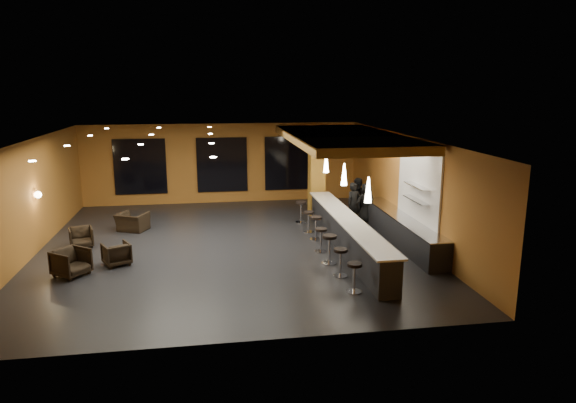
{
  "coord_description": "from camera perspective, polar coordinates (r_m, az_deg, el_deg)",
  "views": [
    {
      "loc": [
        -0.64,
        -16.11,
        5.12
      ],
      "look_at": [
        2.0,
        0.5,
        1.3
      ],
      "focal_mm": 32.0,
      "sensor_mm": 36.0,
      "label": 1
    }
  ],
  "objects": [
    {
      "name": "pendant_2",
      "position": [
        18.82,
        4.26,
        4.29
      ],
      "size": [
        0.2,
        0.2,
        0.7
      ],
      "primitive_type": "cone",
      "color": "white",
      "rests_on": "wood_soffit"
    },
    {
      "name": "pendant_0",
      "position": [
        14.07,
        8.91,
        1.28
      ],
      "size": [
        0.2,
        0.2,
        0.7
      ],
      "primitive_type": "cone",
      "color": "white",
      "rests_on": "wood_soffit"
    },
    {
      "name": "bar_counter",
      "position": [
        16.38,
        6.55,
        -3.68
      ],
      "size": [
        0.6,
        8.0,
        1.0
      ],
      "primitive_type": "cube",
      "color": "black",
      "rests_on": "floor"
    },
    {
      "name": "tile_backsplash",
      "position": [
        16.78,
        14.31,
        1.68
      ],
      "size": [
        0.06,
        3.2,
        2.4
      ],
      "primitive_type": "cube",
      "color": "white",
      "rests_on": "wall_right"
    },
    {
      "name": "bar_stool_4",
      "position": [
        17.33,
        3.12,
        -2.62
      ],
      "size": [
        0.41,
        0.41,
        0.81
      ],
      "rotation": [
        0.0,
        0.0,
        0.39
      ],
      "color": "silver",
      "rests_on": "floor"
    },
    {
      "name": "window_left",
      "position": [
        22.99,
        -16.1,
        3.74
      ],
      "size": [
        2.2,
        0.06,
        2.4
      ],
      "primitive_type": "cube",
      "color": "black",
      "rests_on": "wall_back"
    },
    {
      "name": "prep_counter",
      "position": [
        17.47,
        12.45,
        -3.08
      ],
      "size": [
        0.7,
        6.0,
        0.86
      ],
      "primitive_type": "cube",
      "color": "black",
      "rests_on": "floor"
    },
    {
      "name": "staff_c",
      "position": [
        19.63,
        8.67,
        -0.17
      ],
      "size": [
        0.83,
        0.63,
        1.53
      ],
      "primitive_type": "imported",
      "rotation": [
        0.0,
        0.0,
        0.2
      ],
      "color": "black",
      "rests_on": "floor"
    },
    {
      "name": "bar_stool_6",
      "position": [
        19.46,
        1.46,
        -0.84
      ],
      "size": [
        0.42,
        0.42,
        0.83
      ],
      "rotation": [
        0.0,
        0.0,
        -0.26
      ],
      "color": "silver",
      "rests_on": "floor"
    },
    {
      "name": "wall_shelf_lower",
      "position": [
        16.63,
        14.06,
        0.18
      ],
      "size": [
        0.3,
        1.5,
        0.03
      ],
      "primitive_type": "cube",
      "color": "silver",
      "rests_on": "wall_right"
    },
    {
      "name": "bar_stool_5",
      "position": [
        18.19,
        2.3,
        -1.96
      ],
      "size": [
        0.39,
        0.39,
        0.76
      ],
      "rotation": [
        0.0,
        0.0,
        -0.07
      ],
      "color": "silver",
      "rests_on": "floor"
    },
    {
      "name": "bar_top",
      "position": [
        16.24,
        6.6,
        -1.9
      ],
      "size": [
        0.78,
        8.1,
        0.05
      ],
      "primitive_type": "cube",
      "color": "silver",
      "rests_on": "bar_counter"
    },
    {
      "name": "wall_right",
      "position": [
        17.77,
        13.27,
        1.52
      ],
      "size": [
        0.1,
        13.0,
        3.5
      ],
      "primitive_type": "cube",
      "color": "#9E6123",
      "rests_on": "floor"
    },
    {
      "name": "armchair_b",
      "position": [
        15.82,
        -18.53,
        -5.53
      ],
      "size": [
        0.95,
        0.96,
        0.66
      ],
      "primitive_type": "imported",
      "rotation": [
        0.0,
        0.0,
        3.6
      ],
      "color": "black",
      "rests_on": "floor"
    },
    {
      "name": "bar_stool_1",
      "position": [
        14.12,
        5.85,
        -6.35
      ],
      "size": [
        0.4,
        0.4,
        0.79
      ],
      "rotation": [
        0.0,
        0.0,
        -0.04
      ],
      "color": "silver",
      "rests_on": "floor"
    },
    {
      "name": "staff_b",
      "position": [
        19.89,
        7.87,
        0.23
      ],
      "size": [
        0.96,
        0.84,
        1.67
      ],
      "primitive_type": "imported",
      "rotation": [
        0.0,
        0.0,
        -0.29
      ],
      "color": "black",
      "rests_on": "floor"
    },
    {
      "name": "wall_front",
      "position": [
        10.16,
        -4.94,
        -6.63
      ],
      "size": [
        12.0,
        0.1,
        3.5
      ],
      "primitive_type": "cube",
      "color": "#9E6123",
      "rests_on": "floor"
    },
    {
      "name": "window_right",
      "position": [
        23.1,
        0.14,
        4.28
      ],
      "size": [
        2.2,
        0.06,
        2.4
      ],
      "primitive_type": "cube",
      "color": "black",
      "rests_on": "wall_back"
    },
    {
      "name": "pendant_1",
      "position": [
        16.43,
        6.25,
        3.01
      ],
      "size": [
        0.2,
        0.2,
        0.7
      ],
      "primitive_type": "cone",
      "color": "white",
      "rests_on": "wood_soffit"
    },
    {
      "name": "ceiling",
      "position": [
        16.2,
        -6.78,
        7.14
      ],
      "size": [
        12.0,
        13.0,
        0.1
      ],
      "primitive_type": "cube",
      "color": "black"
    },
    {
      "name": "staff_a",
      "position": [
        19.17,
        7.31,
        -0.31
      ],
      "size": [
        0.69,
        0.57,
        1.62
      ],
      "primitive_type": "imported",
      "rotation": [
        0.0,
        0.0,
        0.36
      ],
      "color": "black",
      "rests_on": "floor"
    },
    {
      "name": "floor",
      "position": [
        16.94,
        -6.46,
        -5.07
      ],
      "size": [
        12.0,
        13.0,
        0.1
      ],
      "primitive_type": "cube",
      "color": "black",
      "rests_on": "ground"
    },
    {
      "name": "armchair_d",
      "position": [
        19.27,
        -16.9,
        -2.18
      ],
      "size": [
        1.27,
        1.2,
        0.65
      ],
      "primitive_type": "imported",
      "rotation": [
        0.0,
        0.0,
        2.72
      ],
      "color": "black",
      "rests_on": "floor"
    },
    {
      "name": "armchair_a",
      "position": [
        15.35,
        -22.95,
        -6.25
      ],
      "size": [
        1.15,
        1.14,
        0.76
      ],
      "primitive_type": "imported",
      "rotation": [
        0.0,
        0.0,
        0.92
      ],
      "color": "black",
      "rests_on": "floor"
    },
    {
      "name": "bar_stool_3",
      "position": [
        16.09,
        3.67,
        -3.94
      ],
      "size": [
        0.39,
        0.39,
        0.77
      ],
      "rotation": [
        0.0,
        0.0,
        0.1
      ],
      "color": "silver",
      "rests_on": "floor"
    },
    {
      "name": "wall_back",
      "position": [
        22.92,
        -7.35,
        4.24
      ],
      "size": [
        12.0,
        0.1,
        3.5
      ],
      "primitive_type": "cube",
      "color": "#9E6123",
      "rests_on": "floor"
    },
    {
      "name": "window_center",
      "position": [
        22.82,
        -7.34,
        4.07
      ],
      "size": [
        2.2,
        0.06,
        2.4
      ],
      "primitive_type": "cube",
      "color": "black",
      "rests_on": "wall_back"
    },
    {
      "name": "wall_left",
      "position": [
        17.33,
        -27.02,
        0.16
      ],
      "size": [
        0.1,
        13.0,
        3.5
      ],
      "primitive_type": "cube",
      "color": "#9E6123",
      "rests_on": "floor"
    },
    {
      "name": "prep_top",
      "position": [
        17.36,
        12.52,
        -1.64
      ],
      "size": [
        0.72,
        6.0,
        0.03
      ],
      "primitive_type": "cube",
      "color": "silver",
      "rests_on": "prep_counter"
    },
    {
      "name": "wall_sconce",
      "position": [
        17.74,
        -26.03,
        0.69
      ],
      "size": [
        0.22,
        0.22,
        0.22
      ],
      "primitive_type": "sphere",
      "color": "#FFE5B2",
      "rests_on": "wall_left"
    },
    {
      "name": "wood_soffit",
      "position": [
        17.82,
        6.16,
        7.05
      ],
      "size": [
        3.6,
        8.0,
        0.28
      ],
      "primitive_type": "cube",
      "color": "#A47430",
      "rests_on": "ceiling"
    },
    {
      "name": "bar_stool_0",
      "position": [
        13.12,
        7.39,
        -7.96
      ],
      "size": [
        0.39,
        0.39,
        0.78
      ],
      "rotation": [
        0.0,
        0.0,
        -0.19
      ],
      "color": "silver",
      "rests_on": "floor"
    },
    {
      "name": "column",
      "position": [
        20.46,
        3.21,
        3.29
      ],
      "size": [
        0.6,
        0.6,
        3.5
      ],
      "primitive_type": "cube",
      "color": "#A67325",
      "rests_on": "floor"
    },
    {
      "name": "armchair_c",
      "position": [
        17.88,
        -21.99,
        -3.71
      ],
      "size": [
        0.88,
        0.89,
        0.66
      ],
      "primitive_type": "imported",
      "rotation": [
        0.0,
        0.0,
        0.29
      ],
      "color": "black",
      "rests_on": "floor"
    },
    {
      "name": "wall_shelf_upper",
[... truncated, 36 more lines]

